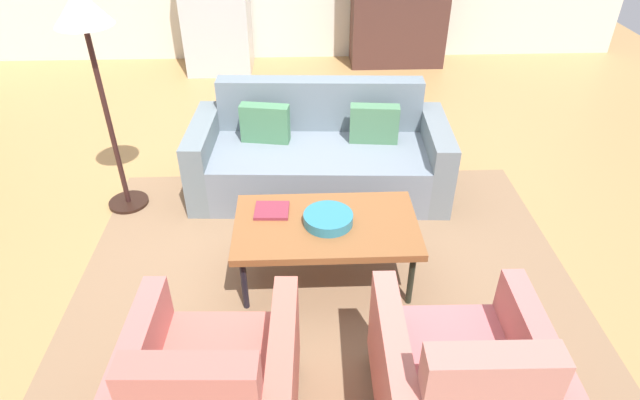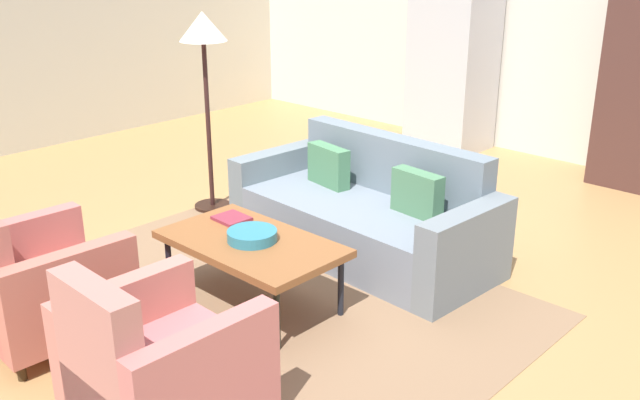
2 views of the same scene
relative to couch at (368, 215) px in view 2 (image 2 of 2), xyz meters
The scene contains 12 objects.
ground_plane 0.58m from the couch, 114.28° to the right, with size 10.60×10.60×0.00m, color #AB804C.
wall_back 3.51m from the couch, 93.60° to the left, with size 8.83×0.12×2.80m, color beige.
wall_left 4.78m from the couch, behind, with size 0.12×7.56×2.80m, color beige.
area_rug 1.17m from the couch, 90.23° to the right, with size 3.40×2.60×0.01m, color #86664A.
couch is the anchor object (origin of this frame).
coffee_table 1.19m from the couch, 90.22° to the right, with size 1.20×0.70×0.46m.
armchair_left 2.43m from the couch, 104.47° to the right, with size 0.83×0.83×0.88m.
armchair_right 2.43m from the couch, 75.82° to the right, with size 0.82×0.82×0.88m.
fruit_bowl 1.20m from the couch, 89.57° to the right, with size 0.32×0.32×0.07m, color teal.
book_stack 1.12m from the couch, 109.09° to the right, with size 0.24×0.21×0.02m.
refrigerator 3.16m from the couch, 112.17° to the left, with size 0.80×0.73×1.85m.
floor_lamp 1.99m from the couch, behind, with size 0.40×0.40×1.72m.
Camera 2 is at (3.41, -3.48, 2.29)m, focal length 39.92 mm.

